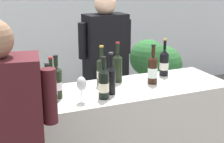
% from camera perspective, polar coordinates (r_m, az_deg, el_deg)
% --- Properties ---
extents(wall_back, '(8.00, 0.10, 2.80)m').
position_cam_1_polar(wall_back, '(5.03, -13.72, 10.42)').
color(wall_back, silver).
rests_on(wall_back, ground_plane).
extents(wine_bottle_1, '(0.08, 0.08, 0.32)m').
position_cam_1_polar(wine_bottle_1, '(2.47, -1.40, -1.97)').
color(wine_bottle_1, black).
rests_on(wine_bottle_1, counter).
extents(wine_bottle_2, '(0.07, 0.07, 0.33)m').
position_cam_1_polar(wine_bottle_2, '(2.43, -10.03, -2.49)').
color(wine_bottle_2, black).
rests_on(wine_bottle_2, counter).
extents(wine_bottle_3, '(0.08, 0.08, 0.32)m').
position_cam_1_polar(wine_bottle_3, '(2.52, -9.26, -1.72)').
color(wine_bottle_3, black).
rests_on(wine_bottle_3, counter).
extents(wine_bottle_4, '(0.08, 0.08, 0.33)m').
position_cam_1_polar(wine_bottle_4, '(2.83, 6.82, 0.32)').
color(wine_bottle_4, black).
rests_on(wine_bottle_4, counter).
extents(wine_bottle_5, '(0.08, 0.08, 0.33)m').
position_cam_1_polar(wine_bottle_5, '(2.76, -1.73, 0.04)').
color(wine_bottle_5, black).
rests_on(wine_bottle_5, counter).
extents(wine_bottle_6, '(0.07, 0.07, 0.32)m').
position_cam_1_polar(wine_bottle_6, '(2.56, -0.19, -1.12)').
color(wine_bottle_6, black).
rests_on(wine_bottle_6, counter).
extents(wine_bottle_7, '(0.07, 0.07, 0.32)m').
position_cam_1_polar(wine_bottle_7, '(2.34, -10.61, -3.41)').
color(wine_bottle_7, black).
rests_on(wine_bottle_7, counter).
extents(wine_bottle_8, '(0.08, 0.08, 0.33)m').
position_cam_1_polar(wine_bottle_8, '(3.06, 8.71, 1.46)').
color(wine_bottle_8, black).
rests_on(wine_bottle_8, counter).
extents(wine_bottle_9, '(0.08, 0.08, 0.34)m').
position_cam_1_polar(wine_bottle_9, '(2.85, 0.93, 0.79)').
color(wine_bottle_9, black).
rests_on(wine_bottle_9, counter).
extents(wine_glass, '(0.07, 0.07, 0.19)m').
position_cam_1_polar(wine_glass, '(2.41, -5.12, -2.24)').
color(wine_glass, silver).
rests_on(wine_glass, counter).
extents(ice_bucket, '(0.19, 0.19, 0.25)m').
position_cam_1_polar(ice_bucket, '(2.59, -14.21, -1.45)').
color(ice_bucket, silver).
rests_on(ice_bucket, counter).
extents(person_server, '(0.56, 0.27, 1.70)m').
position_cam_1_polar(person_server, '(3.41, -1.07, -1.60)').
color(person_server, black).
rests_on(person_server, ground_plane).
extents(potted_shrub, '(0.65, 0.58, 1.15)m').
position_cam_1_polar(potted_shrub, '(4.00, 7.62, -0.36)').
color(potted_shrub, brown).
rests_on(potted_shrub, ground_plane).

